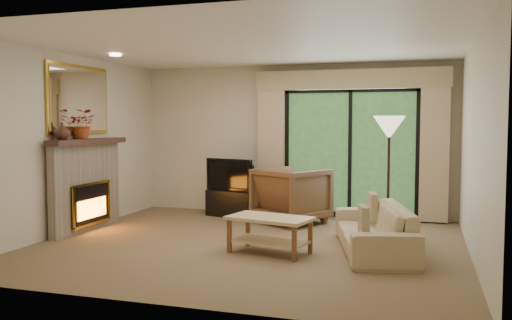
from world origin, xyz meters
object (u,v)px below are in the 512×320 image
(media_console, at_px, (233,203))
(coffee_table, at_px, (270,235))
(sofa, at_px, (374,229))
(armchair, at_px, (292,195))

(media_console, distance_m, coffee_table, 2.68)
(media_console, relative_size, sofa, 0.45)
(sofa, bearing_deg, media_console, -140.42)
(media_console, relative_size, armchair, 0.90)
(sofa, relative_size, coffee_table, 1.96)
(media_console, height_order, sofa, sofa)
(sofa, xyz_separation_m, coffee_table, (-1.22, -0.46, -0.06))
(media_console, xyz_separation_m, sofa, (2.53, -1.87, 0.07))
(armchair, distance_m, coffee_table, 2.05)
(media_console, xyz_separation_m, coffee_table, (1.31, -2.33, 0.00))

